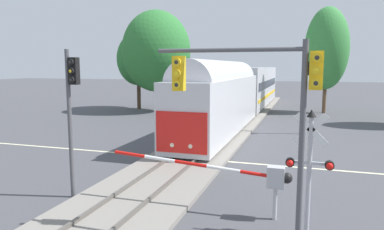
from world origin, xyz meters
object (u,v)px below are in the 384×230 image
at_px(traffic_signal_near_right, 259,93).
at_px(pine_left_background, 138,59).
at_px(crossing_gate_near, 252,175).
at_px(traffic_signal_median, 71,100).
at_px(traffic_signal_far_side, 305,83).
at_px(elm_centre_background, 327,49).
at_px(crossing_signal_mast, 310,160).
at_px(commuter_train, 242,89).
at_px(oak_behind_train, 156,51).

distance_m(traffic_signal_near_right, pine_left_background, 34.32).
distance_m(crossing_gate_near, traffic_signal_median, 7.13).
bearing_deg(traffic_signal_far_side, crossing_gate_near, -95.42).
relative_size(traffic_signal_near_right, elm_centre_background, 0.51).
bearing_deg(traffic_signal_median, crossing_signal_mast, -3.52).
bearing_deg(commuter_train, oak_behind_train, 172.07).
relative_size(crossing_signal_mast, pine_left_background, 0.42).
bearing_deg(crossing_signal_mast, commuter_train, 104.08).
height_order(elm_centre_background, pine_left_background, elm_centre_background).
bearing_deg(crossing_gate_near, pine_left_background, 122.54).
height_order(commuter_train, crossing_signal_mast, commuter_train).
xyz_separation_m(crossing_gate_near, traffic_signal_near_right, (0.41, -1.85, 2.88)).
bearing_deg(traffic_signal_near_right, pine_left_background, 121.46).
bearing_deg(pine_left_background, oak_behind_train, -34.03).
distance_m(crossing_gate_near, pine_left_background, 32.81).
bearing_deg(crossing_signal_mast, oak_behind_train, 121.58).
distance_m(crossing_signal_mast, traffic_signal_near_right, 2.64).
height_order(traffic_signal_near_right, traffic_signal_far_side, traffic_signal_near_right).
relative_size(commuter_train, elm_centre_background, 3.51).
relative_size(commuter_train, traffic_signal_median, 7.01).
height_order(crossing_signal_mast, pine_left_background, pine_left_background).
relative_size(traffic_signal_median, pine_left_background, 0.63).
distance_m(traffic_signal_far_side, traffic_signal_median, 18.40).
bearing_deg(elm_centre_background, crossing_gate_near, -96.89).
height_order(traffic_signal_far_side, elm_centre_background, elm_centre_background).
xyz_separation_m(commuter_train, elm_centre_background, (7.98, 5.99, 4.16)).
bearing_deg(commuter_train, crossing_signal_mast, -75.92).
bearing_deg(oak_behind_train, crossing_signal_mast, -58.42).
distance_m(commuter_train, elm_centre_background, 10.81).
height_order(commuter_train, traffic_signal_median, traffic_signal_median).
xyz_separation_m(crossing_gate_near, traffic_signal_median, (-6.73, -0.30, 2.35)).
distance_m(commuter_train, traffic_signal_near_right, 26.14).
height_order(traffic_signal_median, oak_behind_train, oak_behind_train).
bearing_deg(traffic_signal_median, traffic_signal_near_right, -12.28).
bearing_deg(traffic_signal_far_side, elm_centre_background, 81.39).
relative_size(commuter_train, crossing_gate_near, 6.17).
xyz_separation_m(crossing_signal_mast, traffic_signal_near_right, (-1.39, -1.03, 2.00)).
bearing_deg(traffic_signal_near_right, elm_centre_background, 84.25).
distance_m(traffic_signal_median, elm_centre_background, 31.96).
distance_m(traffic_signal_near_right, traffic_signal_far_side, 18.04).
height_order(crossing_signal_mast, traffic_signal_median, traffic_signal_median).
height_order(crossing_signal_mast, oak_behind_train, oak_behind_train).
xyz_separation_m(crossing_gate_near, pine_left_background, (-17.48, 27.40, 4.47)).
xyz_separation_m(crossing_gate_near, crossing_signal_mast, (1.80, -0.82, 0.88)).
xyz_separation_m(oak_behind_train, pine_left_background, (-3.31, 2.23, -0.78)).
bearing_deg(oak_behind_train, traffic_signal_median, -73.70).
relative_size(traffic_signal_near_right, pine_left_background, 0.63).
height_order(traffic_signal_median, pine_left_background, pine_left_background).
xyz_separation_m(traffic_signal_near_right, pine_left_background, (-17.90, 29.25, 1.59)).
height_order(crossing_gate_near, crossing_signal_mast, crossing_signal_mast).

